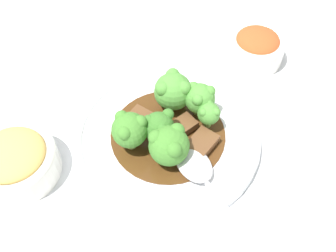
% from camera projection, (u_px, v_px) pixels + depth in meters
% --- Properties ---
extents(ground_plane, '(4.00, 4.00, 0.00)m').
position_uv_depth(ground_plane, '(168.00, 140.00, 0.58)').
color(ground_plane, silver).
extents(main_plate, '(0.27, 0.27, 0.02)m').
position_uv_depth(main_plate, '(168.00, 136.00, 0.57)').
color(main_plate, white).
rests_on(main_plate, ground_plane).
extents(beef_strip_0, '(0.06, 0.06, 0.01)m').
position_uv_depth(beef_strip_0, '(177.00, 129.00, 0.56)').
color(beef_strip_0, brown).
rests_on(beef_strip_0, main_plate).
extents(beef_strip_1, '(0.05, 0.05, 0.01)m').
position_uv_depth(beef_strip_1, '(145.00, 120.00, 0.56)').
color(beef_strip_1, brown).
rests_on(beef_strip_1, main_plate).
extents(beef_strip_2, '(0.06, 0.06, 0.01)m').
position_uv_depth(beef_strip_2, '(200.00, 145.00, 0.54)').
color(beef_strip_2, brown).
rests_on(beef_strip_2, main_plate).
extents(broccoli_floret_0, '(0.03, 0.03, 0.04)m').
position_uv_depth(broccoli_floret_0, '(209.00, 113.00, 0.54)').
color(broccoli_floret_0, '#7FA84C').
rests_on(broccoli_floret_0, main_plate).
extents(broccoli_floret_1, '(0.04, 0.04, 0.05)m').
position_uv_depth(broccoli_floret_1, '(200.00, 98.00, 0.56)').
color(broccoli_floret_1, '#7FA84C').
rests_on(broccoli_floret_1, main_plate).
extents(broccoli_floret_2, '(0.05, 0.05, 0.06)m').
position_uv_depth(broccoli_floret_2, '(169.00, 145.00, 0.51)').
color(broccoli_floret_2, '#7FA84C').
rests_on(broccoli_floret_2, main_plate).
extents(broccoli_floret_3, '(0.06, 0.06, 0.06)m').
position_uv_depth(broccoli_floret_3, '(173.00, 91.00, 0.57)').
color(broccoli_floret_3, '#8EB756').
rests_on(broccoli_floret_3, main_plate).
extents(broccoli_floret_4, '(0.05, 0.05, 0.06)m').
position_uv_depth(broccoli_floret_4, '(130.00, 130.00, 0.52)').
color(broccoli_floret_4, '#7FA84C').
rests_on(broccoli_floret_4, main_plate).
extents(broccoli_floret_5, '(0.04, 0.04, 0.05)m').
position_uv_depth(broccoli_floret_5, '(159.00, 127.00, 0.53)').
color(broccoli_floret_5, '#7FA84C').
rests_on(broccoli_floret_5, main_plate).
extents(serving_spoon, '(0.21, 0.13, 0.01)m').
position_uv_depth(serving_spoon, '(202.00, 175.00, 0.51)').
color(serving_spoon, silver).
rests_on(serving_spoon, main_plate).
extents(side_bowl_kimchi, '(0.09, 0.09, 0.06)m').
position_uv_depth(side_bowl_kimchi, '(256.00, 47.00, 0.65)').
color(side_bowl_kimchi, white).
rests_on(side_bowl_kimchi, ground_plane).
extents(side_bowl_appetizer, '(0.11, 0.11, 0.06)m').
position_uv_depth(side_bowl_appetizer, '(15.00, 160.00, 0.52)').
color(side_bowl_appetizer, white).
rests_on(side_bowl_appetizer, ground_plane).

